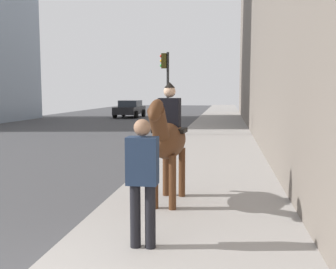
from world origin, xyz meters
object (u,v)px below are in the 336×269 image
Objects in this scene: pedestrian_greeting at (143,175)px; car_near_lane at (130,109)px; traffic_light_near_curb at (166,81)px; mounted_horse_near at (168,138)px.

car_near_lane is (27.71, 7.05, -0.35)m from pedestrian_greeting.
car_near_lane is 15.07m from traffic_light_near_curb.
mounted_horse_near is 0.56× the size of car_near_lane.
pedestrian_greeting is at bearing 3.44° from mounted_horse_near.
mounted_horse_near is 2.13m from pedestrian_greeting.
traffic_light_near_curb reaches higher than pedestrian_greeting.
pedestrian_greeting is at bearing 16.43° from car_near_lane.
pedestrian_greeting reaches higher than car_near_lane.
traffic_light_near_curb is at bearing 22.72° from car_near_lane.
pedestrian_greeting is 13.93m from traffic_light_near_curb.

